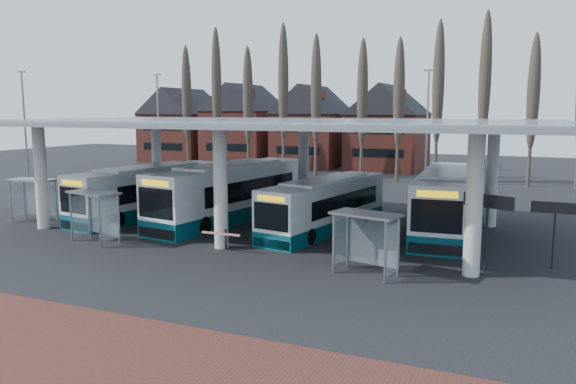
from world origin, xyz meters
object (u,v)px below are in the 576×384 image
at_px(bus_1, 231,193).
at_px(bus_2, 326,206).
at_px(bus_0, 151,192).
at_px(shelter_2, 367,229).
at_px(bus_3, 446,202).
at_px(shelter_1, 97,205).
at_px(shelter_0, 35,191).

bearing_deg(bus_1, bus_2, 3.33).
bearing_deg(bus_0, shelter_2, -15.54).
relative_size(bus_1, bus_2, 1.19).
bearing_deg(bus_3, shelter_2, -103.74).
bearing_deg(shelter_1, bus_0, 118.51).
relative_size(bus_1, shelter_2, 4.27).
distance_m(bus_2, shelter_1, 12.50).
relative_size(bus_2, bus_3, 0.87).
height_order(bus_0, shelter_1, bus_0).
xyz_separation_m(bus_2, bus_3, (6.29, 2.82, 0.23)).
bearing_deg(shelter_1, shelter_2, 12.31).
bearing_deg(bus_2, bus_0, -169.67).
bearing_deg(bus_0, bus_3, 17.45).
relative_size(bus_3, shelter_0, 4.30).
bearing_deg(bus_2, shelter_1, -134.05).
height_order(bus_0, shelter_2, bus_0).
bearing_deg(shelter_2, shelter_0, -173.58).
bearing_deg(shelter_2, bus_0, 169.96).
distance_m(bus_2, shelter_0, 18.07).
distance_m(bus_1, bus_3, 12.97).
bearing_deg(bus_1, bus_0, -165.07).
height_order(bus_1, shelter_0, bus_1).
xyz_separation_m(bus_0, bus_1, (5.65, 0.69, 0.15)).
height_order(bus_1, shelter_2, bus_1).
distance_m(bus_2, shelter_2, 8.76).
relative_size(bus_0, shelter_1, 3.86).
xyz_separation_m(bus_3, shelter_2, (-1.77, -10.32, 0.26)).
distance_m(bus_1, shelter_2, 13.61).
relative_size(bus_0, shelter_2, 3.90).
height_order(shelter_1, shelter_2, shelter_1).
bearing_deg(bus_0, bus_2, 9.00).
bearing_deg(bus_0, bus_1, 15.18).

